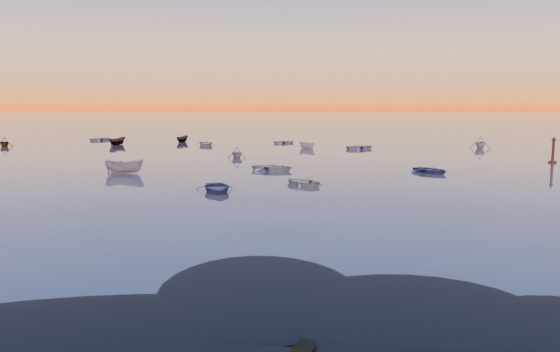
# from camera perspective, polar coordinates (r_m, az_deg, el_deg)

# --- Properties ---
(ground) EXTENTS (600.00, 600.00, 0.00)m
(ground) POSITION_cam_1_polar(r_m,az_deg,el_deg) (118.19, 3.24, 4.27)
(ground) COLOR #686057
(ground) RESTS_ON ground
(mud_lobes) EXTENTS (140.00, 6.00, 0.07)m
(mud_lobes) POSITION_cam_1_polar(r_m,az_deg,el_deg) (18.67, -6.49, -14.56)
(mud_lobes) COLOR black
(mud_lobes) RESTS_ON ground
(moored_fleet) EXTENTS (124.00, 58.00, 1.20)m
(moored_fleet) POSITION_cam_1_polar(r_m,az_deg,el_deg) (71.36, 2.10, 2.02)
(moored_fleet) COLOR #BBBBB7
(moored_fleet) RESTS_ON ground
(boat_near_left) EXTENTS (4.53, 3.00, 1.05)m
(boat_near_left) POSITION_cam_1_polar(r_m,az_deg,el_deg) (43.71, -6.64, -1.65)
(boat_near_left) COLOR #3E4B76
(boat_near_left) RESTS_ON ground
(boat_near_center) EXTENTS (1.72, 4.06, 1.40)m
(boat_near_center) POSITION_cam_1_polar(r_m,az_deg,el_deg) (56.88, -15.93, 0.28)
(boat_near_center) COLOR gray
(boat_near_center) RESTS_ON ground
(channel_marker) EXTENTS (0.90, 0.90, 3.21)m
(channel_marker) POSITION_cam_1_polar(r_m,az_deg,el_deg) (71.76, 26.64, 2.26)
(channel_marker) COLOR #40170D
(channel_marker) RESTS_ON ground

